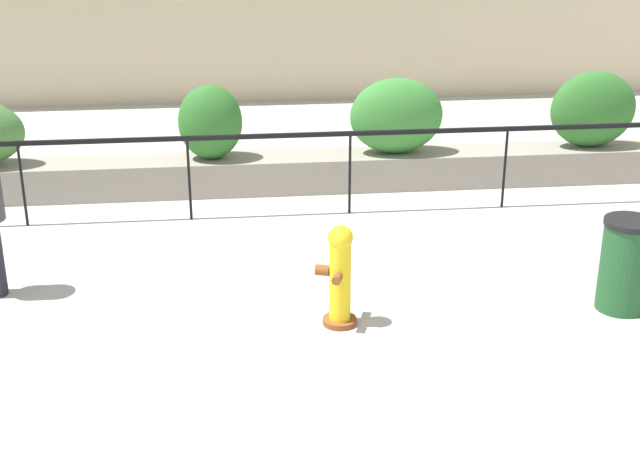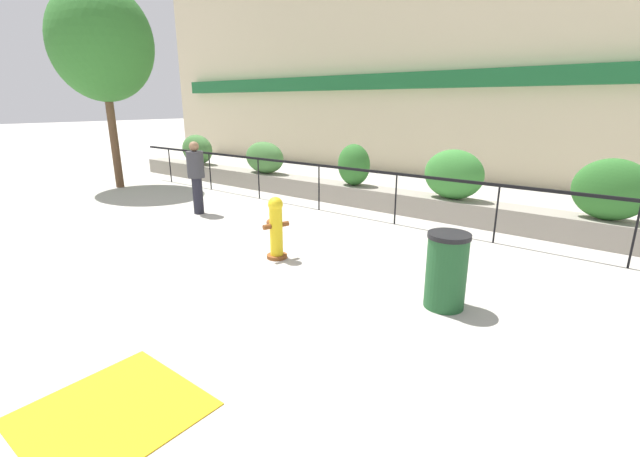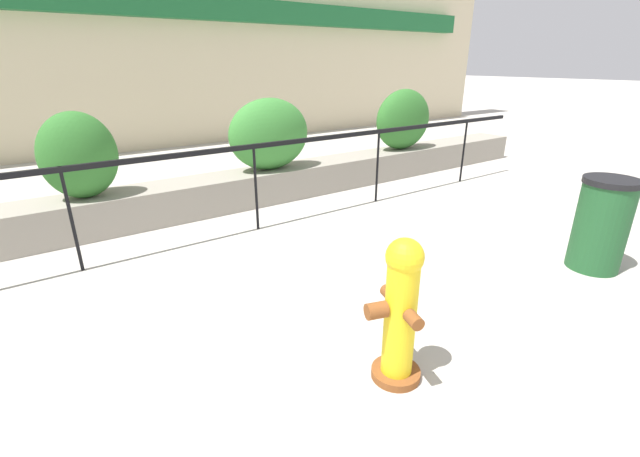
# 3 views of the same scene
# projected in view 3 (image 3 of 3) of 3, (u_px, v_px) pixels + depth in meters

# --- Properties ---
(planter_wall_low) EXTENTS (18.00, 0.70, 0.50)m
(planter_wall_low) POSITION_uv_depth(u_px,v_px,m) (66.00, 220.00, 5.41)
(planter_wall_low) COLOR gray
(planter_wall_low) RESTS_ON ground
(fence_railing_segment) EXTENTS (15.00, 0.05, 1.15)m
(fence_railing_segment) POSITION_uv_depth(u_px,v_px,m) (62.00, 179.00, 4.30)
(fence_railing_segment) COLOR black
(fence_railing_segment) RESTS_ON ground
(hedge_bush_2) EXTENTS (0.91, 0.66, 1.07)m
(hedge_bush_2) POSITION_uv_depth(u_px,v_px,m) (79.00, 156.00, 5.28)
(hedge_bush_2) COLOR #2D6B28
(hedge_bush_2) RESTS_ON planter_wall_low
(hedge_bush_3) EXTENTS (1.36, 0.70, 1.11)m
(hedge_bush_3) POSITION_uv_depth(u_px,v_px,m) (269.00, 134.00, 6.72)
(hedge_bush_3) COLOR #387F33
(hedge_bush_3) RESTS_ON planter_wall_low
(hedge_bush_4) EXTENTS (1.30, 0.61, 1.14)m
(hedge_bush_4) POSITION_uv_depth(u_px,v_px,m) (403.00, 120.00, 8.30)
(hedge_bush_4) COLOR #2D6B28
(hedge_bush_4) RESTS_ON planter_wall_low
(fire_hydrant) EXTENTS (0.48, 0.48, 1.08)m
(fire_hydrant) POSITION_uv_depth(u_px,v_px,m) (400.00, 311.00, 2.89)
(fire_hydrant) COLOR brown
(fire_hydrant) RESTS_ON ground
(trash_bin) EXTENTS (0.55, 0.55, 1.01)m
(trash_bin) POSITION_uv_depth(u_px,v_px,m) (601.00, 224.00, 4.54)
(trash_bin) COLOR #1E5128
(trash_bin) RESTS_ON ground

